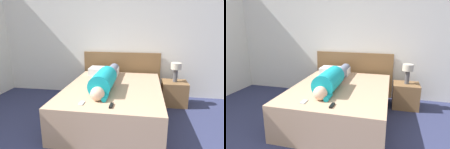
% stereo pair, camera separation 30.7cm
% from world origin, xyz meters
% --- Properties ---
extents(wall_back, '(6.37, 0.06, 2.60)m').
position_xyz_m(wall_back, '(0.00, 3.41, 1.30)').
color(wall_back, white).
rests_on(wall_back, ground_plane).
extents(bed, '(1.54, 2.00, 0.55)m').
position_xyz_m(bed, '(0.11, 2.18, 0.27)').
color(bed, tan).
rests_on(bed, ground_plane).
extents(headboard, '(1.66, 0.04, 0.95)m').
position_xyz_m(headboard, '(0.11, 3.34, 0.48)').
color(headboard, brown).
rests_on(headboard, ground_plane).
extents(nightstand, '(0.47, 0.42, 0.47)m').
position_xyz_m(nightstand, '(1.19, 2.93, 0.23)').
color(nightstand, brown).
rests_on(nightstand, ground_plane).
extents(table_lamp, '(0.19, 0.19, 0.37)m').
position_xyz_m(table_lamp, '(1.19, 2.93, 0.73)').
color(table_lamp, '#4C4C51').
rests_on(table_lamp, nightstand).
extents(person_lying, '(0.32, 1.67, 0.32)m').
position_xyz_m(person_lying, '(-0.02, 2.16, 0.69)').
color(person_lying, '#DBB293').
rests_on(person_lying, bed).
extents(pillow_near_headboard, '(0.58, 0.33, 0.14)m').
position_xyz_m(pillow_near_headboard, '(-0.21, 2.95, 0.62)').
color(pillow_near_headboard, white).
rests_on(pillow_near_headboard, bed).
extents(tv_remote, '(0.04, 0.15, 0.02)m').
position_xyz_m(tv_remote, '(0.20, 1.40, 0.56)').
color(tv_remote, black).
rests_on(tv_remote, bed).
extents(cell_phone, '(0.06, 0.13, 0.01)m').
position_xyz_m(cell_phone, '(-0.20, 1.42, 0.55)').
color(cell_phone, '#B2B7BC').
rests_on(cell_phone, bed).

